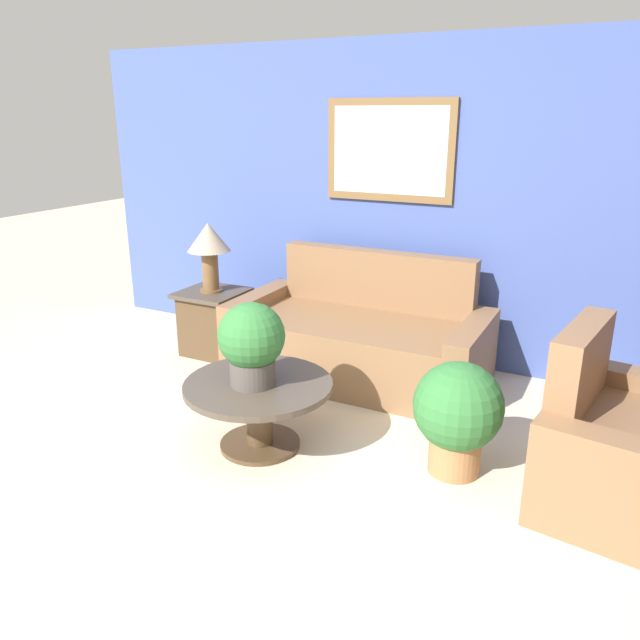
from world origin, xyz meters
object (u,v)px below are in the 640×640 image
Objects in this scene: coffee_table at (259,400)px; potted_plant_on_table at (252,342)px; table_lamp at (209,244)px; side_table at (213,321)px; potted_plant_floor at (458,412)px; couch_main at (359,340)px.

potted_plant_on_table is (-0.02, -0.03, 0.40)m from coffee_table.
table_lamp is 1.14× the size of potted_plant_on_table.
side_table is 1.09× the size of potted_plant_on_table.
potted_plant_floor is at bearing -21.11° from side_table.
coffee_table is 1.79× the size of potted_plant_on_table.
potted_plant_on_table is 1.28m from potted_plant_floor.
coffee_table is (-0.11, -1.32, 0.01)m from couch_main.
table_lamp is (-1.35, -0.11, 0.67)m from couch_main.
side_table is at bearing -175.42° from couch_main.
table_lamp is at bearing 134.59° from potted_plant_on_table.
potted_plant_on_table is at bearing -45.41° from side_table.
potted_plant_on_table is at bearing -165.59° from potted_plant_floor.
table_lamp is (0.00, 0.00, 0.69)m from side_table.
table_lamp reaches higher than potted_plant_on_table.
couch_main reaches higher than coffee_table.
potted_plant_floor is (2.43, -0.94, 0.10)m from side_table.
couch_main is at bearing 84.79° from potted_plant_on_table.
table_lamp reaches higher than potted_plant_floor.
table_lamp is at bearing 0.00° from side_table.
couch_main is at bearing 135.84° from potted_plant_floor.
table_lamp reaches higher than side_table.
couch_main is 1.51m from table_lamp.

